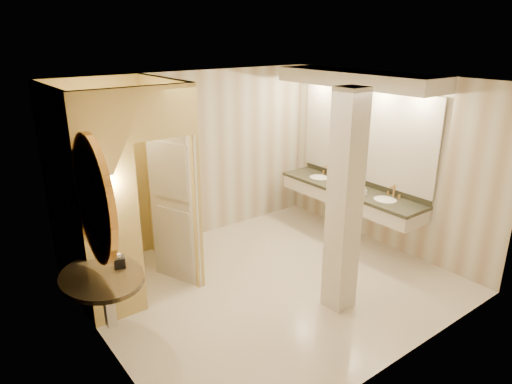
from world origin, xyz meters
TOP-DOWN VIEW (x-y plane):
  - floor at (0.00, 0.00)m, footprint 4.50×4.50m
  - ceiling at (0.00, 0.00)m, footprint 4.50×4.50m
  - wall_back at (0.00, 2.00)m, footprint 4.50×0.02m
  - wall_front at (0.00, -2.00)m, footprint 4.50×0.02m
  - wall_left at (-2.25, 0.00)m, footprint 0.02×4.00m
  - wall_right at (2.25, 0.00)m, footprint 0.02×4.00m
  - toilet_closet at (-1.12, 0.97)m, footprint 1.50×1.55m
  - wall_sconce at (-1.93, 0.43)m, footprint 0.14×0.14m
  - vanity at (1.98, 0.40)m, footprint 0.75×2.77m
  - console_shelf at (-2.21, 0.05)m, footprint 1.04×1.04m
  - pillar at (0.35, -0.90)m, footprint 0.31×0.31m
  - tissue_box at (-2.01, 0.10)m, footprint 0.15×0.15m
  - toilet at (-1.83, 1.56)m, footprint 0.43×0.75m
  - soap_bottle_a at (1.86, 0.03)m, footprint 0.06×0.06m
  - soap_bottle_b at (1.91, 0.23)m, footprint 0.10×0.10m
  - soap_bottle_c at (1.87, 0.28)m, footprint 0.10×0.10m

SIDE VIEW (x-z plane):
  - floor at x=0.00m, z-range 0.00..0.00m
  - toilet at x=-1.83m, z-range 0.00..0.76m
  - soap_bottle_b at x=1.91m, z-range 0.88..0.98m
  - tissue_box at x=-2.01m, z-range 0.88..0.99m
  - soap_bottle_a at x=1.86m, z-range 0.88..1.00m
  - soap_bottle_c at x=1.87m, z-range 0.88..1.09m
  - console_shelf at x=-2.21m, z-range 0.36..2.33m
  - wall_back at x=0.00m, z-range 0.00..2.70m
  - wall_front at x=0.00m, z-range 0.00..2.70m
  - wall_left at x=-2.25m, z-range 0.00..2.70m
  - wall_right at x=2.25m, z-range 0.00..2.70m
  - pillar at x=0.35m, z-range 0.00..2.70m
  - toilet_closet at x=-1.12m, z-range 0.04..2.74m
  - vanity at x=1.98m, z-range 0.58..2.67m
  - wall_sconce at x=-1.93m, z-range 1.52..1.94m
  - ceiling at x=0.00m, z-range 2.70..2.70m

